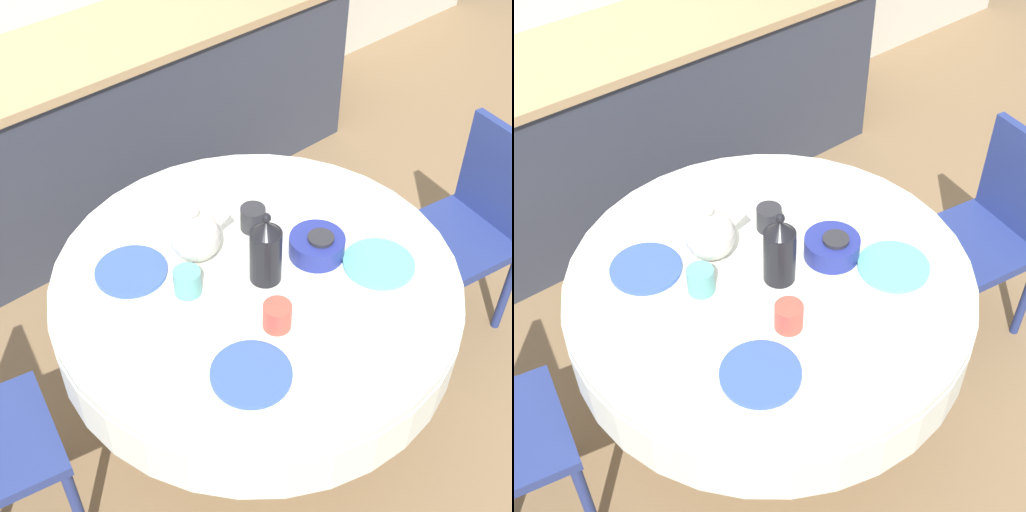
{
  "view_description": "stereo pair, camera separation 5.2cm",
  "coord_description": "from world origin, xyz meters",
  "views": [
    {
      "loc": [
        -1.04,
        -1.21,
        2.33
      ],
      "look_at": [
        0.0,
        0.0,
        0.81
      ],
      "focal_mm": 50.0,
      "sensor_mm": 36.0,
      "label": 1
    },
    {
      "loc": [
        -1.0,
        -1.24,
        2.33
      ],
      "look_at": [
        0.0,
        0.0,
        0.81
      ],
      "focal_mm": 50.0,
      "sensor_mm": 36.0,
      "label": 2
    }
  ],
  "objects": [
    {
      "name": "teapot",
      "position": [
        -0.1,
        0.18,
        0.83
      ],
      "size": [
        0.23,
        0.17,
        0.22
      ],
      "color": "silver",
      "rests_on": "dining_table"
    },
    {
      "name": "fruit_bowl",
      "position": [
        0.21,
        -0.06,
        0.77
      ],
      "size": [
        0.18,
        0.18,
        0.07
      ],
      "primitive_type": "cylinder",
      "color": "navy",
      "rests_on": "dining_table"
    },
    {
      "name": "kitchen_counter",
      "position": [
        0.0,
        1.43,
        0.44
      ],
      "size": [
        3.24,
        0.64,
        0.89
      ],
      "color": "#383D4C",
      "rests_on": "ground_plane"
    },
    {
      "name": "plate_far_left",
      "position": [
        -0.3,
        0.26,
        0.74
      ],
      "size": [
        0.23,
        0.23,
        0.01
      ],
      "primitive_type": "cylinder",
      "color": "#3856AD",
      "rests_on": "dining_table"
    },
    {
      "name": "ground_plane",
      "position": [
        0.0,
        0.0,
        0.0
      ],
      "size": [
        12.0,
        12.0,
        0.0
      ],
      "primitive_type": "plane",
      "color": "#8E704C"
    },
    {
      "name": "plate_near_left",
      "position": [
        -0.27,
        -0.29,
        0.74
      ],
      "size": [
        0.23,
        0.23,
        0.01
      ],
      "primitive_type": "cylinder",
      "color": "#3856AD",
      "rests_on": "dining_table"
    },
    {
      "name": "dining_table",
      "position": [
        0.0,
        0.0,
        0.61
      ],
      "size": [
        1.31,
        1.31,
        0.73
      ],
      "color": "tan",
      "rests_on": "ground_plane"
    },
    {
      "name": "cup_near_left",
      "position": [
        -0.09,
        -0.2,
        0.78
      ],
      "size": [
        0.09,
        0.09,
        0.09
      ],
      "primitive_type": "cylinder",
      "color": "#CC4C3D",
      "rests_on": "dining_table"
    },
    {
      "name": "coffee_carafe",
      "position": [
        0.01,
        -0.03,
        0.85
      ],
      "size": [
        0.1,
        0.1,
        0.26
      ],
      "color": "black",
      "rests_on": "dining_table"
    },
    {
      "name": "plate_near_right",
      "position": [
        0.33,
        -0.23,
        0.74
      ],
      "size": [
        0.23,
        0.23,
        0.01
      ],
      "primitive_type": "cylinder",
      "color": "#60BCB7",
      "rests_on": "dining_table"
    },
    {
      "name": "plate_far_right",
      "position": [
        0.33,
        0.21,
        0.74
      ],
      "size": [
        0.23,
        0.23,
        0.01
      ],
      "primitive_type": "cylinder",
      "color": "white",
      "rests_on": "dining_table"
    },
    {
      "name": "cup_far_left",
      "position": [
        -0.21,
        0.08,
        0.78
      ],
      "size": [
        0.09,
        0.09,
        0.09
      ],
      "primitive_type": "cylinder",
      "color": "#5BA39E",
      "rests_on": "dining_table"
    },
    {
      "name": "cup_near_right",
      "position": [
        0.21,
        -0.07,
        0.78
      ],
      "size": [
        0.09,
        0.09,
        0.09
      ],
      "primitive_type": "cylinder",
      "color": "#28282D",
      "rests_on": "dining_table"
    },
    {
      "name": "chair_left",
      "position": [
        0.98,
        -0.16,
        0.5
      ],
      "size": [
        0.46,
        0.46,
        0.88
      ],
      "rotation": [
        0.0,
        0.0,
        1.41
      ],
      "color": "navy",
      "rests_on": "ground_plane"
    },
    {
      "name": "cup_far_right",
      "position": [
        0.14,
        0.18,
        0.78
      ],
      "size": [
        0.09,
        0.09,
        0.09
      ],
      "primitive_type": "cylinder",
      "color": "#28282D",
      "rests_on": "dining_table"
    }
  ]
}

